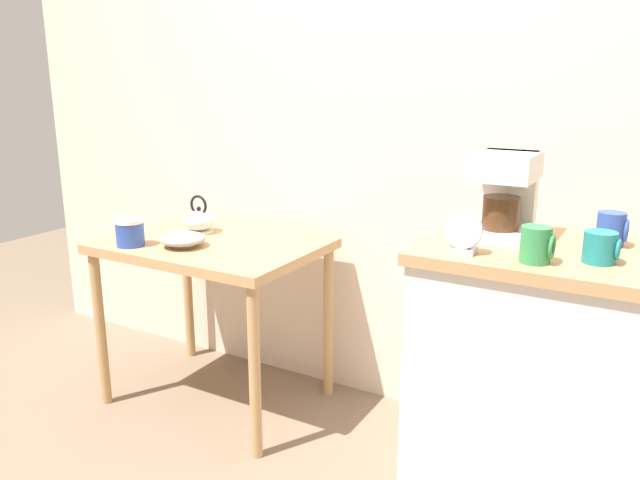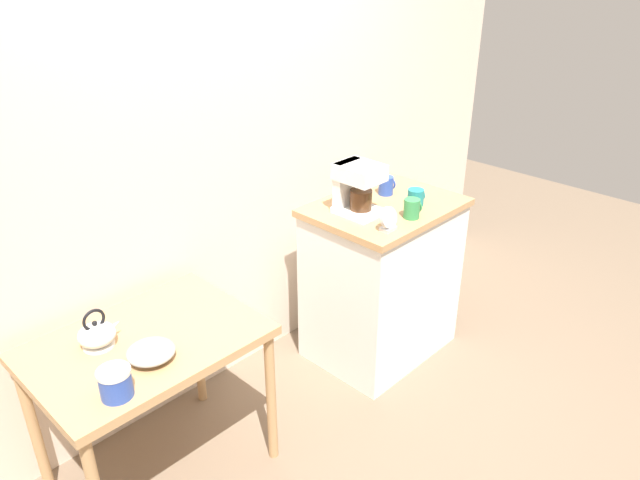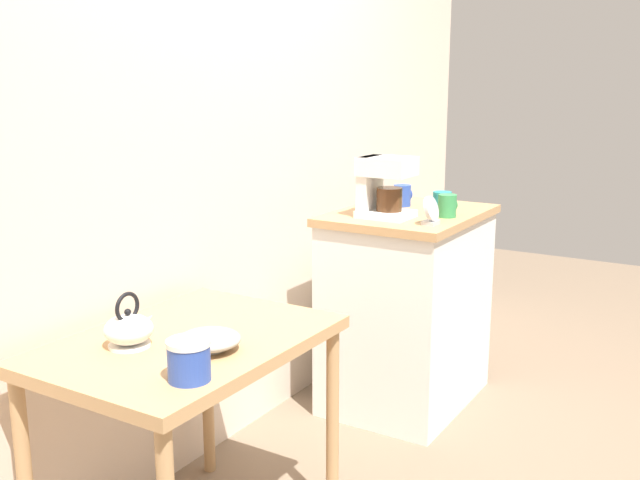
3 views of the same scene
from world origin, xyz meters
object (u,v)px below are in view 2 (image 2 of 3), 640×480
bowl_stoneware (151,352)px  canister_enamel (115,383)px  mug_dark_teal (416,197)px  mug_blue (386,185)px  table_clock (389,220)px  mug_tall_green (412,208)px  coffee_maker (356,186)px  teakettle (97,334)px

bowl_stoneware → canister_enamel: canister_enamel is taller
mug_dark_teal → mug_blue: mug_blue is taller
mug_blue → bowl_stoneware: bearing=-175.7°
table_clock → mug_tall_green: bearing=2.3°
bowl_stoneware → coffee_maker: (1.24, 0.07, 0.30)m
mug_tall_green → table_clock: table_clock is taller
coffee_maker → table_clock: 0.26m
mug_tall_green → canister_enamel: bearing=177.4°
teakettle → table_clock: table_clock is taller
coffee_maker → table_clock: coffee_maker is taller
mug_dark_teal → mug_blue: size_ratio=0.92×
bowl_stoneware → mug_tall_green: bearing=-6.8°
mug_dark_teal → mug_blue: bearing=88.1°
coffee_maker → mug_blue: (0.30, 0.05, -0.09)m
canister_enamel → mug_tall_green: bearing=-2.6°
bowl_stoneware → table_clock: (1.19, -0.17, 0.21)m
coffee_maker → mug_tall_green: bearing=-58.1°
teakettle → mug_blue: size_ratio=1.76×
teakettle → table_clock: bearing=-17.0°
bowl_stoneware → mug_blue: mug_blue is taller
bowl_stoneware → teakettle: teakettle is taller
coffee_maker → mug_blue: bearing=8.8°
table_clock → canister_enamel: bearing=176.7°
table_clock → coffee_maker: bearing=79.0°
canister_enamel → coffee_maker: size_ratio=0.45×
mug_blue → canister_enamel: bearing=-173.1°
bowl_stoneware → table_clock: table_clock is taller
mug_dark_teal → mug_tall_green: 0.17m
teakettle → mug_blue: (1.64, -0.10, 0.18)m
mug_tall_green → bowl_stoneware: bearing=173.2°
bowl_stoneware → mug_blue: 1.56m
mug_blue → table_clock: table_clock is taller
teakettle → table_clock: (1.29, -0.39, 0.19)m
canister_enamel → mug_tall_green: size_ratio=1.19×
bowl_stoneware → teakettle: 0.24m
coffee_maker → mug_dark_teal: coffee_maker is taller
bowl_stoneware → mug_dark_teal: (1.54, -0.08, 0.20)m
bowl_stoneware → mug_dark_teal: bearing=-3.1°
table_clock → mug_blue: bearing=39.8°
teakettle → mug_tall_green: 1.55m
mug_tall_green → mug_blue: size_ratio=0.98×
bowl_stoneware → mug_blue: (1.54, 0.12, 0.20)m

